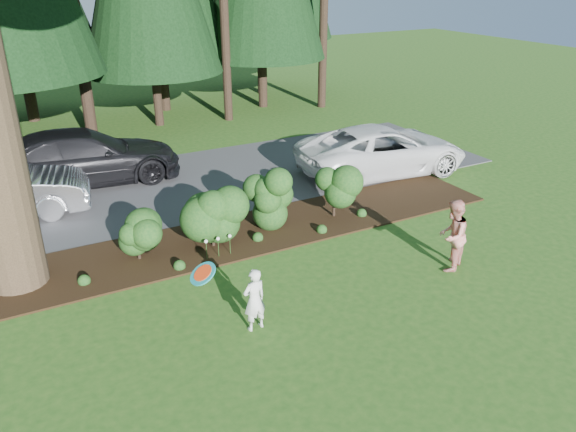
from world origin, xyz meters
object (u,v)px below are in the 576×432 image
object	(u,v)px
car_white_suv	(382,150)
frisbee	(203,273)
car_dark_suv	(83,157)
child	(254,300)
adult	(452,235)

from	to	relation	value
car_white_suv	frisbee	world-z (taller)	frisbee
car_dark_suv	frisbee	world-z (taller)	frisbee
child	frisbee	xyz separation A→B (m)	(-1.04, -0.19, 0.95)
car_white_suv	car_dark_suv	xyz separation A→B (m)	(-8.87, 3.68, 0.07)
adult	car_dark_suv	bearing A→B (deg)	-87.64
car_white_suv	car_dark_suv	distance (m)	9.61
car_white_suv	adult	bearing A→B (deg)	162.90
car_white_suv	car_dark_suv	bearing A→B (deg)	73.49
car_white_suv	frisbee	bearing A→B (deg)	131.82
car_dark_suv	car_white_suv	bearing A→B (deg)	-109.36
car_white_suv	child	bearing A→B (deg)	134.52
adult	car_white_suv	bearing A→B (deg)	-144.14
car_dark_suv	frisbee	distance (m)	9.85
adult	frisbee	distance (m)	6.03
car_dark_suv	frisbee	size ratio (longest dim) A/B	11.80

